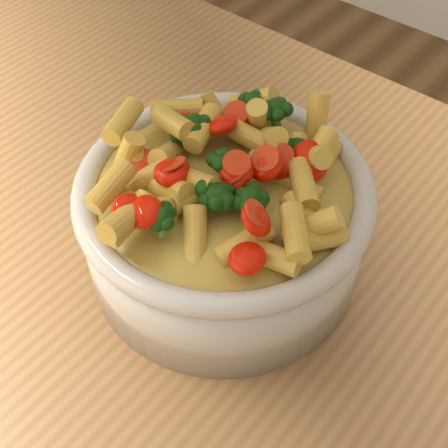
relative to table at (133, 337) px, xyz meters
The scene contains 3 objects.
table is the anchor object (origin of this frame).
serving_bowl 0.18m from the table, 48.73° to the left, with size 0.24×0.24×0.10m.
pasta_salad 0.23m from the table, 48.73° to the left, with size 0.19×0.19×0.04m.
Camera 1 is at (0.27, -0.19, 1.33)m, focal length 50.00 mm.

